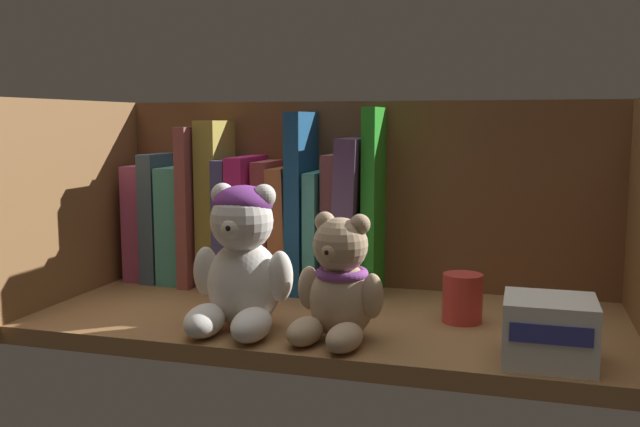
% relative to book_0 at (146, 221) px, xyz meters
% --- Properties ---
extents(shelf_board, '(0.68, 0.30, 0.02)m').
position_rel_book_0_xyz_m(shelf_board, '(0.31, -0.12, -0.09)').
color(shelf_board, olive).
rests_on(shelf_board, ground).
extents(shelf_back_panel, '(0.70, 0.01, 0.27)m').
position_rel_book_0_xyz_m(shelf_back_panel, '(0.31, 0.04, 0.03)').
color(shelf_back_panel, brown).
rests_on(shelf_back_panel, ground).
extents(shelf_side_panel_left, '(0.02, 0.32, 0.27)m').
position_rel_book_0_xyz_m(shelf_side_panel_left, '(-0.04, -0.12, 0.03)').
color(shelf_side_panel_left, olive).
rests_on(shelf_side_panel_left, ground).
extents(book_0, '(0.03, 0.09, 0.16)m').
position_rel_book_0_xyz_m(book_0, '(0.00, 0.00, 0.00)').
color(book_0, '#B24B7C').
rests_on(book_0, shelf_board).
extents(book_1, '(0.02, 0.11, 0.18)m').
position_rel_book_0_xyz_m(book_1, '(0.03, 0.00, 0.01)').
color(book_1, '#405A72').
rests_on(book_1, shelf_board).
extents(book_2, '(0.03, 0.11, 0.16)m').
position_rel_book_0_xyz_m(book_2, '(0.06, 0.00, -0.00)').
color(book_2, teal).
rests_on(book_2, shelf_board).
extents(book_3, '(0.02, 0.13, 0.22)m').
position_rel_book_0_xyz_m(book_3, '(0.09, 0.00, 0.03)').
color(book_3, '#954A4A').
rests_on(book_3, shelf_board).
extents(book_4, '(0.03, 0.09, 0.23)m').
position_rel_book_0_xyz_m(book_4, '(0.11, 0.00, 0.03)').
color(book_4, gold).
rests_on(book_4, shelf_board).
extents(book_5, '(0.02, 0.13, 0.17)m').
position_rel_book_0_xyz_m(book_5, '(0.14, 0.00, 0.01)').
color(book_5, '#474A84').
rests_on(book_5, shelf_board).
extents(book_6, '(0.02, 0.14, 0.18)m').
position_rel_book_0_xyz_m(book_6, '(0.17, 0.00, 0.01)').
color(book_6, '#CD2375').
rests_on(book_6, shelf_board).
extents(book_7, '(0.02, 0.09, 0.17)m').
position_rel_book_0_xyz_m(book_7, '(0.19, 0.00, 0.00)').
color(book_7, '#AA4747').
rests_on(book_7, shelf_board).
extents(book_8, '(0.03, 0.10, 0.17)m').
position_rel_book_0_xyz_m(book_8, '(0.22, 0.00, 0.00)').
color(book_8, '#C66F3E').
rests_on(book_8, shelf_board).
extents(book_9, '(0.02, 0.12, 0.24)m').
position_rel_book_0_xyz_m(book_9, '(0.24, 0.00, 0.04)').
color(book_9, navy).
rests_on(book_9, shelf_board).
extents(book_10, '(0.02, 0.12, 0.16)m').
position_rel_book_0_xyz_m(book_10, '(0.26, 0.00, -0.00)').
color(book_10, teal).
rests_on(book_10, shelf_board).
extents(book_11, '(0.02, 0.09, 0.18)m').
position_rel_book_0_xyz_m(book_11, '(0.29, 0.00, 0.01)').
color(book_11, brown).
rests_on(book_11, shelf_board).
extents(book_12, '(0.03, 0.13, 0.20)m').
position_rel_book_0_xyz_m(book_12, '(0.31, 0.00, 0.02)').
color(book_12, '#523A5D').
rests_on(book_12, shelf_board).
extents(book_13, '(0.02, 0.09, 0.24)m').
position_rel_book_0_xyz_m(book_13, '(0.34, 0.00, 0.04)').
color(book_13, green).
rests_on(book_13, shelf_board).
extents(teddy_bear_larger, '(0.12, 0.12, 0.16)m').
position_rel_book_0_xyz_m(teddy_bear_larger, '(0.23, -0.20, -0.01)').
color(teddy_bear_larger, white).
rests_on(teddy_bear_larger, shelf_board).
extents(teddy_bear_smaller, '(0.10, 0.10, 0.13)m').
position_rel_book_0_xyz_m(teddy_bear_smaller, '(0.35, -0.21, -0.02)').
color(teddy_bear_smaller, tan).
rests_on(teddy_bear_smaller, shelf_board).
extents(pillar_candle, '(0.05, 0.05, 0.06)m').
position_rel_book_0_xyz_m(pillar_candle, '(0.46, -0.11, -0.05)').
color(pillar_candle, '#C63833').
rests_on(pillar_candle, shelf_board).
extents(small_product_box, '(0.08, 0.08, 0.06)m').
position_rel_book_0_xyz_m(small_product_box, '(0.55, -0.22, -0.05)').
color(small_product_box, silver).
rests_on(small_product_box, shelf_board).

